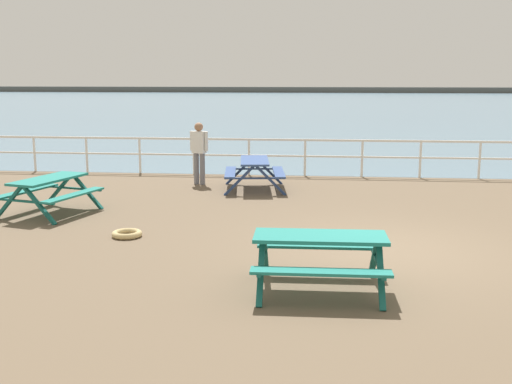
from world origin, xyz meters
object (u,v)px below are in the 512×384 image
(picnic_table_near_right, at_px, (255,167))
(picnic_table_near_left, at_px, (49,187))
(picnic_table_far_left, at_px, (320,249))
(visitor, at_px, (199,149))

(picnic_table_near_right, bearing_deg, picnic_table_near_left, 122.45)
(picnic_table_near_right, bearing_deg, picnic_table_far_left, -174.22)
(picnic_table_near_left, height_order, picnic_table_far_left, same)
(picnic_table_near_left, xyz_separation_m, picnic_table_far_left, (5.71, -4.19, 0.00))
(picnic_table_near_left, distance_m, picnic_table_far_left, 7.08)
(picnic_table_near_left, distance_m, visitor, 4.65)
(picnic_table_near_left, relative_size, picnic_table_near_right, 1.08)
(picnic_table_near_left, xyz_separation_m, visitor, (2.45, 3.93, 0.36))
(picnic_table_near_right, height_order, visitor, visitor)
(picnic_table_far_left, height_order, visitor, visitor)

